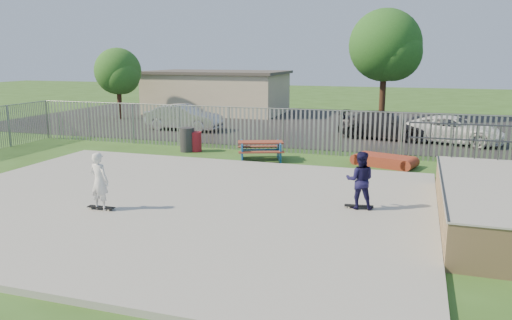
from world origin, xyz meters
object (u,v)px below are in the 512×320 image
(trash_bin_grey, at_px, (187,140))
(car_white, at_px, (454,130))
(skater_white, at_px, (99,181))
(tree_mid, at_px, (385,45))
(skater_navy, at_px, (360,180))
(car_dark, at_px, (385,125))
(car_silver, at_px, (184,117))
(funbox, at_px, (384,161))
(picnic_table, at_px, (261,151))
(tree_left, at_px, (118,71))
(trash_bin_red, at_px, (196,142))

(trash_bin_grey, relative_size, car_white, 0.23)
(trash_bin_grey, bearing_deg, skater_white, -79.00)
(tree_mid, bearing_deg, skater_navy, -87.44)
(car_dark, bearing_deg, car_silver, 100.77)
(funbox, xyz_separation_m, car_white, (2.94, 6.43, 0.49))
(picnic_table, distance_m, skater_navy, 7.79)
(picnic_table, xyz_separation_m, funbox, (5.07, 0.46, -0.20))
(trash_bin_grey, relative_size, tree_left, 0.23)
(trash_bin_red, distance_m, car_white, 12.90)
(trash_bin_red, bearing_deg, car_white, 27.49)
(picnic_table, xyz_separation_m, skater_white, (-1.99, -8.44, 0.55))
(trash_bin_grey, relative_size, tree_mid, 0.15)
(skater_navy, height_order, skater_white, same)
(funbox, relative_size, car_silver, 0.51)
(tree_left, bearing_deg, funbox, -27.78)
(trash_bin_grey, relative_size, car_silver, 0.24)
(picnic_table, distance_m, funbox, 5.09)
(funbox, distance_m, car_silver, 13.53)
(car_white, bearing_deg, skater_white, 163.55)
(trash_bin_red, xyz_separation_m, skater_white, (1.45, -9.38, 0.50))
(picnic_table, relative_size, car_white, 0.48)
(trash_bin_grey, bearing_deg, tree_left, 135.75)
(trash_bin_red, height_order, skater_white, skater_white)
(funbox, xyz_separation_m, car_silver, (-11.94, 6.33, 0.57))
(skater_navy, bearing_deg, car_silver, -54.03)
(funbox, bearing_deg, trash_bin_grey, -164.18)
(tree_left, xyz_separation_m, tree_mid, (17.35, 5.16, 1.73))
(skater_navy, bearing_deg, car_dark, -95.41)
(picnic_table, xyz_separation_m, car_white, (8.00, 6.89, 0.29))
(picnic_table, height_order, skater_white, skater_white)
(car_silver, bearing_deg, car_white, -86.73)
(tree_left, bearing_deg, car_white, -8.85)
(car_silver, height_order, skater_white, skater_white)
(trash_bin_grey, distance_m, skater_white, 9.41)
(trash_bin_red, bearing_deg, tree_mid, 63.19)
(funbox, height_order, tree_mid, tree_mid)
(funbox, xyz_separation_m, skater_white, (-7.06, -8.90, 0.75))
(skater_navy, bearing_deg, tree_mid, -93.69)
(skater_navy, bearing_deg, trash_bin_red, -46.65)
(car_dark, distance_m, car_white, 3.40)
(skater_white, bearing_deg, car_dark, -104.57)
(car_dark, xyz_separation_m, tree_left, (-18.11, 2.98, 2.55))
(car_white, height_order, skater_white, skater_white)
(funbox, distance_m, car_white, 7.08)
(car_dark, xyz_separation_m, skater_navy, (0.20, -13.35, 0.22))
(car_dark, distance_m, tree_mid, 9.22)
(trash_bin_red, xyz_separation_m, trash_bin_grey, (-0.35, -0.15, 0.10))
(funbox, distance_m, car_dark, 6.82)
(picnic_table, height_order, car_silver, car_silver)
(car_silver, distance_m, tree_left, 7.86)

